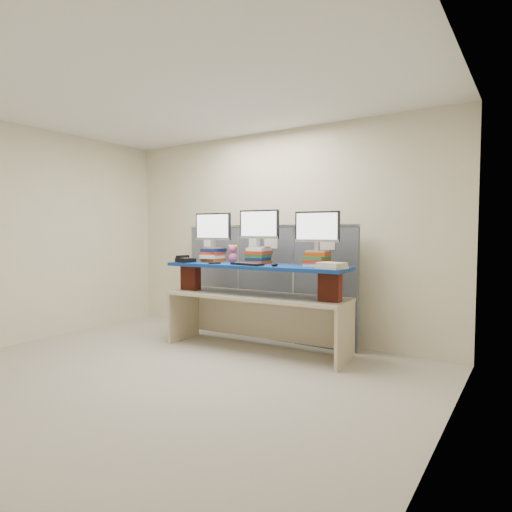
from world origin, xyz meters
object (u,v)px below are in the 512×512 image
Objects in this scene: keyboard at (247,264)px; desk_phone at (185,260)px; blue_board at (256,266)px; monitor_left at (213,228)px; desk at (256,306)px; monitor_right at (317,229)px; monitor_center at (259,226)px.

keyboard is 1.85× the size of desk_phone.
monitor_left is (-0.72, 0.07, 0.45)m from blue_board.
monitor_left is at bearing 59.63° from desk_phone.
desk is at bearing -3.87° from blue_board.
monitor_left is (-0.72, 0.07, 0.93)m from desk.
desk is at bearing -9.49° from monitor_left.
monitor_right is at bearing 21.69° from desk_phone.
blue_board is 5.28× the size of keyboard.
desk is at bearing -170.77° from monitor_right.
monitor_center is at bearing 180.00° from monitor_right.
blue_board is at bearing 21.46° from desk_phone.
monitor_center is 2.29× the size of desk_phone.
keyboard is at bearing -103.07° from desk.
monitor_center reaches higher than monitor_right.
blue_board is 0.49m from monitor_center.
monitor_left is 2.29× the size of desk_phone.
monitor_right is at bearing -0.00° from monitor_center.
monitor_left reaches higher than keyboard.
monitor_left is 0.84m from keyboard.
monitor_right is (0.72, 0.17, 0.44)m from blue_board.
blue_board is 9.78× the size of desk_phone.
monitor_left is at bearing 169.50° from keyboard.
desk is 4.32× the size of monitor_right.
monitor_left is at bearing 170.51° from blue_board.
desk_phone is (-0.95, -0.21, 0.53)m from desk.
desk_phone is (-1.67, -0.38, -0.39)m from monitor_right.
monitor_right reaches higher than desk_phone.
blue_board is 0.85m from monitor_left.
desk is 0.97m from monitor_center.
monitor_center reaches higher than monitor_left.
blue_board is at bearing 88.06° from keyboard.
blue_board is 4.27× the size of monitor_right.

